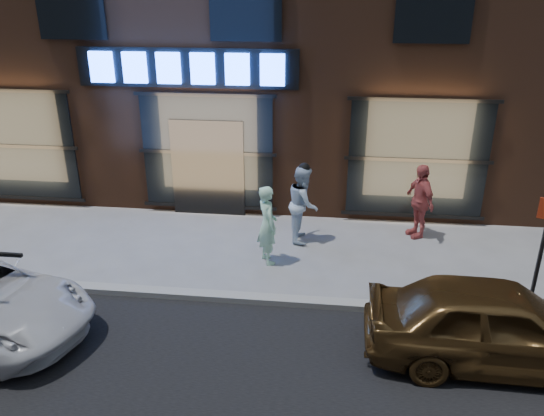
{
  "coord_description": "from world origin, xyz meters",
  "views": [
    {
      "loc": [
        3.01,
        -8.19,
        5.34
      ],
      "look_at": [
        1.86,
        1.6,
        1.2
      ],
      "focal_mm": 35.0,
      "sensor_mm": 36.0,
      "label": 1
    }
  ],
  "objects_px": {
    "man_bowtie": "(267,225)",
    "man_cap": "(303,204)",
    "passerby": "(420,201)",
    "sign_post": "(542,247)",
    "gold_sedan": "(499,324)"
  },
  "relations": [
    {
      "from": "man_bowtie",
      "to": "man_cap",
      "type": "bearing_deg",
      "value": -58.18
    },
    {
      "from": "man_cap",
      "to": "passerby",
      "type": "relative_size",
      "value": 1.01
    },
    {
      "from": "passerby",
      "to": "sign_post",
      "type": "xyz_separation_m",
      "value": [
        1.51,
        -3.09,
        0.48
      ]
    },
    {
      "from": "man_bowtie",
      "to": "passerby",
      "type": "distance_m",
      "value": 3.65
    },
    {
      "from": "man_cap",
      "to": "passerby",
      "type": "distance_m",
      "value": 2.64
    },
    {
      "from": "sign_post",
      "to": "gold_sedan",
      "type": "bearing_deg",
      "value": -105.3
    },
    {
      "from": "passerby",
      "to": "sign_post",
      "type": "bearing_deg",
      "value": 2.99
    },
    {
      "from": "man_bowtie",
      "to": "gold_sedan",
      "type": "height_order",
      "value": "man_bowtie"
    },
    {
      "from": "passerby",
      "to": "gold_sedan",
      "type": "relative_size",
      "value": 0.44
    },
    {
      "from": "man_cap",
      "to": "sign_post",
      "type": "relative_size",
      "value": 0.78
    },
    {
      "from": "passerby",
      "to": "sign_post",
      "type": "relative_size",
      "value": 0.77
    },
    {
      "from": "man_bowtie",
      "to": "man_cap",
      "type": "height_order",
      "value": "man_cap"
    },
    {
      "from": "passerby",
      "to": "gold_sedan",
      "type": "xyz_separation_m",
      "value": [
        0.58,
        -4.42,
        -0.19
      ]
    },
    {
      "from": "man_bowtie",
      "to": "sign_post",
      "type": "bearing_deg",
      "value": -135.32
    },
    {
      "from": "gold_sedan",
      "to": "sign_post",
      "type": "height_order",
      "value": "sign_post"
    }
  ]
}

